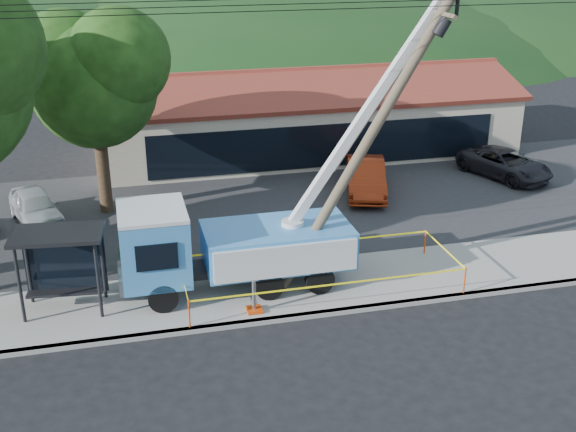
# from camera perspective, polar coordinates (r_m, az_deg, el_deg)

# --- Properties ---
(ground) EXTENTS (120.00, 120.00, 0.00)m
(ground) POSITION_cam_1_polar(r_m,az_deg,el_deg) (22.23, 5.08, -10.39)
(ground) COLOR black
(ground) RESTS_ON ground
(curb) EXTENTS (60.00, 0.25, 0.15)m
(curb) POSITION_cam_1_polar(r_m,az_deg,el_deg) (23.90, 3.46, -7.62)
(curb) COLOR #A3A098
(curb) RESTS_ON ground
(sidewalk) EXTENTS (60.00, 4.00, 0.15)m
(sidewalk) POSITION_cam_1_polar(r_m,az_deg,el_deg) (25.49, 2.20, -5.56)
(sidewalk) COLOR #A3A098
(sidewalk) RESTS_ON ground
(parking_lot) EXTENTS (60.00, 12.00, 0.10)m
(parking_lot) POSITION_cam_1_polar(r_m,az_deg,el_deg) (32.56, -1.69, 0.80)
(parking_lot) COLOR #28282B
(parking_lot) RESTS_ON ground
(strip_mall) EXTENTS (22.50, 8.53, 4.67)m
(strip_mall) POSITION_cam_1_polar(r_m,az_deg,el_deg) (40.29, 1.44, 7.78)
(strip_mall) COLOR #BDAB96
(strip_mall) RESTS_ON ground
(tree_lot) EXTENTS (6.30, 5.60, 8.94)m
(tree_lot) POSITION_cam_1_polar(r_m,az_deg,el_deg) (31.16, -15.14, 10.88)
(tree_lot) COLOR #332316
(tree_lot) RESTS_ON ground
(hill_west) EXTENTS (78.40, 56.00, 28.00)m
(hill_west) POSITION_cam_1_polar(r_m,az_deg,el_deg) (74.10, -20.89, 11.58)
(hill_west) COLOR #143915
(hill_west) RESTS_ON ground
(hill_center) EXTENTS (89.60, 64.00, 32.00)m
(hill_center) POSITION_cam_1_polar(r_m,az_deg,el_deg) (75.40, -1.27, 13.16)
(hill_center) COLOR #143915
(hill_center) RESTS_ON ground
(hill_east) EXTENTS (72.80, 52.00, 26.00)m
(hill_east) POSITION_cam_1_polar(r_m,az_deg,el_deg) (82.09, 12.87, 13.38)
(hill_east) COLOR #143915
(hill_east) RESTS_ON ground
(utility_truck) EXTENTS (11.47, 4.24, 10.11)m
(utility_truck) POSITION_cam_1_polar(r_m,az_deg,el_deg) (24.59, -4.54, -2.01)
(utility_truck) COLOR black
(utility_truck) RESTS_ON ground
(leaning_pole) EXTENTS (5.95, 1.98, 10.02)m
(leaning_pole) POSITION_cam_1_polar(r_m,az_deg,el_deg) (24.06, 6.78, 6.71)
(leaning_pole) COLOR brown
(leaning_pole) RESTS_ON ground
(bus_shelter) EXTENTS (3.01, 2.04, 2.74)m
(bus_shelter) POSITION_cam_1_polar(r_m,az_deg,el_deg) (24.26, -17.53, -2.64)
(bus_shelter) COLOR black
(bus_shelter) RESTS_ON ground
(caution_tape) EXTENTS (9.44, 3.33, 0.96)m
(caution_tape) POSITION_cam_1_polar(r_m,az_deg,el_deg) (24.99, 2.47, -4.14)
(caution_tape) COLOR #DA400B
(caution_tape) RESTS_ON ground
(car_silver) EXTENTS (2.79, 4.43, 1.41)m
(car_silver) POSITION_cam_1_polar(r_m,az_deg,el_deg) (32.46, -19.14, -0.65)
(car_silver) COLOR #B3B5BB
(car_silver) RESTS_ON ground
(car_red) EXTENTS (3.01, 5.15, 1.60)m
(car_red) POSITION_cam_1_polar(r_m,az_deg,el_deg) (34.16, 6.10, 1.65)
(car_red) COLOR #982B0F
(car_red) RESTS_ON ground
(car_dark) EXTENTS (3.83, 5.41, 1.37)m
(car_dark) POSITION_cam_1_polar(r_m,az_deg,el_deg) (37.77, 16.63, 2.86)
(car_dark) COLOR black
(car_dark) RESTS_ON ground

